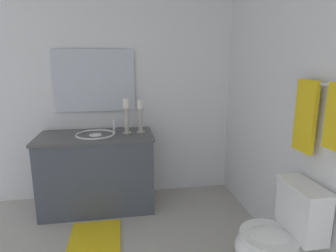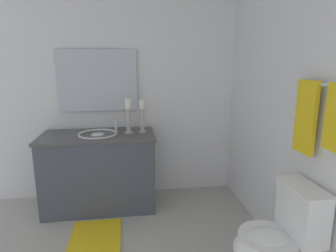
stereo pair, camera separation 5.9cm
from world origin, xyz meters
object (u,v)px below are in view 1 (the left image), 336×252
Objects in this scene: vanity_cabinet at (98,171)px; candle_holder_tall at (140,115)px; mirror at (95,81)px; toilet at (278,240)px; candle_holder_short at (126,115)px; bath_mat at (95,240)px; towel_bar at (327,84)px; towel_near_vanity at (305,116)px; sink_basin at (96,138)px.

candle_holder_tall reaches higher than vanity_cabinet.
toilet is (1.64, 1.27, -0.97)m from mirror.
bath_mat is (0.64, -0.32, -0.99)m from candle_holder_short.
toilet is at bearing 43.20° from vanity_cabinet.
mirror reaches higher than towel_bar.
mirror reaches higher than candle_holder_tall.
candle_holder_tall is at bearing -143.32° from towel_bar.
candle_holder_short reaches higher than bath_mat.
mirror is at bearing 180.00° from bath_mat.
towel_near_vanity is at bearing 124.33° from toilet.
toilet is 0.84m from towel_near_vanity.
vanity_cabinet is 3.41× the size of candle_holder_tall.
bath_mat is at bearing -26.72° from candle_holder_short.
mirror is 1.54× the size of towel_bar.
candle_holder_tall is 0.46× the size of toilet.
vanity_cabinet is 0.36m from sink_basin.
toilet is at bearing 30.29° from candle_holder_tall.
candle_holder_short is 1.78m from toilet.
mirror is 0.53m from candle_holder_short.
candle_holder_tall is (0.25, 0.47, -0.35)m from mirror.
sink_basin is at bearing -86.50° from candle_holder_tall.
bath_mat is (0.91, -0.00, -1.32)m from mirror.
candle_holder_tall is at bearing -140.88° from towel_near_vanity.
mirror is 2.22m from towel_bar.
sink_basin is at bearing 0.20° from mirror.
towel_bar is 1.15× the size of towel_near_vanity.
candle_holder_tall is 0.94× the size of candle_holder_short.
sink_basin is (0.00, 0.00, 0.36)m from vanity_cabinet.
sink_basin is 0.63m from mirror.
mirror is 1.14× the size of toilet.
toilet is 1.25× the size of bath_mat.
candle_holder_short is 1.85m from towel_bar.
vanity_cabinet is 1.56× the size of toilet.
towel_near_vanity is (-0.14, -0.02, -0.22)m from towel_bar.
candle_holder_short reaches higher than sink_basin.
towel_near_vanity reaches higher than toilet.
vanity_cabinet is 2.11× the size of towel_bar.
sink_basin is 0.83× the size of towel_near_vanity.
towel_bar is (1.38, 1.03, 0.41)m from candle_holder_tall.
towel_bar is at bearing 40.71° from candle_holder_short.
vanity_cabinet is at bearing -90.00° from sink_basin.
mirror is 2.29m from toilet.
towel_bar reaches higher than candle_holder_tall.
toilet is 1.51m from bath_mat.
vanity_cabinet is 0.68m from candle_holder_short.
candle_holder_tall reaches higher than bath_mat.
towel_bar is at bearing 47.81° from vanity_cabinet.
towel_bar is at bearing 42.44° from mirror.
candle_holder_tall reaches higher than toilet.
mirror is 2.11m from towel_near_vanity.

